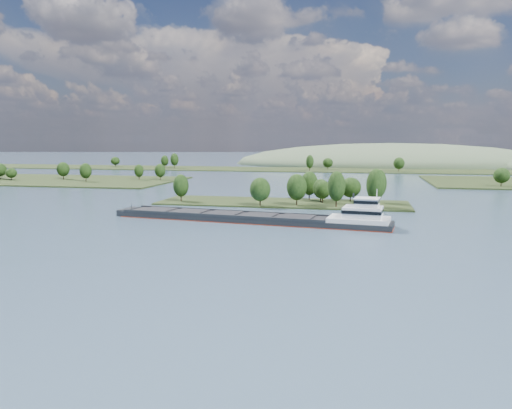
# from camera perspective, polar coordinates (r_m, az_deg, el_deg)

# --- Properties ---
(ground) EXTENTS (1800.00, 1800.00, 0.00)m
(ground) POSITION_cam_1_polar(r_m,az_deg,el_deg) (143.33, -0.74, -2.89)
(ground) COLOR #3E526C
(ground) RESTS_ON ground
(tree_island) EXTENTS (100.00, 31.74, 15.62)m
(tree_island) POSITION_cam_1_polar(r_m,az_deg,el_deg) (198.87, 5.14, 1.22)
(tree_island) COLOR black
(tree_island) RESTS_ON ground
(back_shoreline) EXTENTS (900.00, 60.00, 14.19)m
(back_shoreline) POSITION_cam_1_polar(r_m,az_deg,el_deg) (418.64, 8.90, 3.95)
(back_shoreline) COLOR black
(back_shoreline) RESTS_ON ground
(hill_west) EXTENTS (320.00, 160.00, 44.00)m
(hill_west) POSITION_cam_1_polar(r_m,az_deg,el_deg) (518.95, 15.23, 4.37)
(hill_west) COLOR #45573C
(hill_west) RESTS_ON ground
(cargo_barge) EXTENTS (90.71, 22.19, 12.18)m
(cargo_barge) POSITION_cam_1_polar(r_m,az_deg,el_deg) (155.67, 1.20, -1.49)
(cargo_barge) COLOR black
(cargo_barge) RESTS_ON ground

